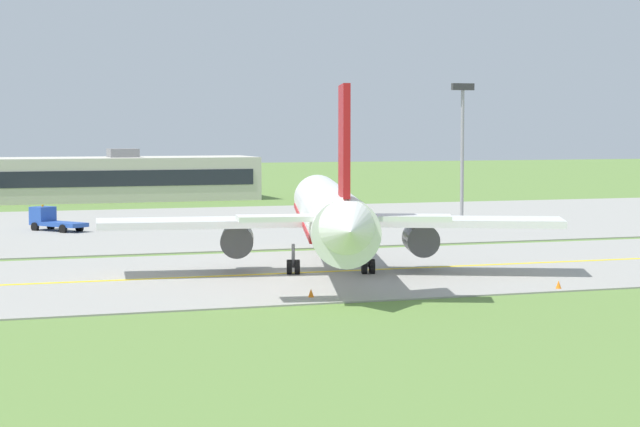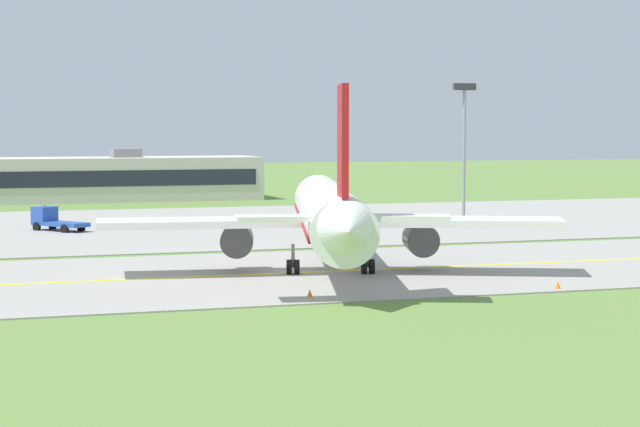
# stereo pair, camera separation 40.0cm
# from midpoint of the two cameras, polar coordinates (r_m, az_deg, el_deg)

# --- Properties ---
(ground_plane) EXTENTS (500.00, 500.00, 0.00)m
(ground_plane) POSITION_cam_midpoint_polar(r_m,az_deg,el_deg) (82.89, -1.22, -2.94)
(ground_plane) COLOR olive
(taxiway_strip) EXTENTS (240.00, 28.00, 0.10)m
(taxiway_strip) POSITION_cam_midpoint_polar(r_m,az_deg,el_deg) (82.88, -1.22, -2.90)
(taxiway_strip) COLOR #9E9B93
(taxiway_strip) RESTS_ON ground
(apron_pad) EXTENTS (140.00, 52.00, 0.10)m
(apron_pad) POSITION_cam_midpoint_polar(r_m,az_deg,el_deg) (125.77, -2.59, -0.49)
(apron_pad) COLOR #9E9B93
(apron_pad) RESTS_ON ground
(taxiway_centreline) EXTENTS (220.00, 0.60, 0.01)m
(taxiway_centreline) POSITION_cam_midpoint_polar(r_m,az_deg,el_deg) (82.87, -1.22, -2.86)
(taxiway_centreline) COLOR yellow
(taxiway_centreline) RESTS_ON taxiway_strip
(airplane_lead) EXTENTS (31.93, 38.96, 12.70)m
(airplane_lead) POSITION_cam_midpoint_polar(r_m,az_deg,el_deg) (83.59, 0.59, -0.03)
(airplane_lead) COLOR white
(airplane_lead) RESTS_ON ground
(service_truck_baggage) EXTENTS (5.33, 6.43, 2.59)m
(service_truck_baggage) POSITION_cam_midpoint_polar(r_m,az_deg,el_deg) (119.61, -12.58, -0.28)
(service_truck_baggage) COLOR #264CA5
(service_truck_baggage) RESTS_ON ground
(terminal_building) EXTENTS (61.48, 11.69, 7.22)m
(terminal_building) POSITION_cam_midpoint_polar(r_m,az_deg,el_deg) (167.03, -13.35, 1.58)
(terminal_building) COLOR beige
(terminal_building) RESTS_ON ground
(apron_light_mast) EXTENTS (2.40, 0.50, 14.70)m
(apron_light_mast) POSITION_cam_midpoint_polar(r_m,az_deg,el_deg) (123.09, 7.01, 3.71)
(apron_light_mast) COLOR gray
(apron_light_mast) RESTS_ON ground
(traffic_cone_near_edge) EXTENTS (0.44, 0.44, 0.60)m
(traffic_cone_near_edge) POSITION_cam_midpoint_polar(r_m,az_deg,el_deg) (95.84, 0.35, -1.79)
(traffic_cone_near_edge) COLOR orange
(traffic_cone_near_edge) RESTS_ON ground
(traffic_cone_mid_edge) EXTENTS (0.44, 0.44, 0.60)m
(traffic_cone_mid_edge) POSITION_cam_midpoint_polar(r_m,az_deg,el_deg) (76.41, 11.47, -3.40)
(traffic_cone_mid_edge) COLOR orange
(traffic_cone_mid_edge) RESTS_ON ground
(traffic_cone_far_edge) EXTENTS (0.44, 0.44, 0.60)m
(traffic_cone_far_edge) POSITION_cam_midpoint_polar(r_m,az_deg,el_deg) (71.20, -0.33, -3.87)
(traffic_cone_far_edge) COLOR orange
(traffic_cone_far_edge) RESTS_ON ground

